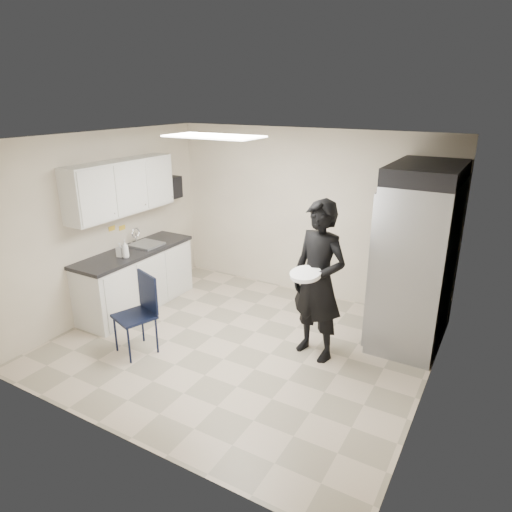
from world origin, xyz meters
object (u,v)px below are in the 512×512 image
Objects in this scene: commercial_fridge at (416,264)px; folding_chair at (134,317)px; lower_counter at (137,280)px; man_tuxedo at (318,281)px.

folding_chair is at bearing -144.35° from commercial_fridge.
man_tuxedo is (2.87, 0.08, 0.55)m from lower_counter.
lower_counter is 0.90× the size of commercial_fridge.
man_tuxedo is (1.96, 1.07, 0.49)m from folding_chair.
lower_counter is 1.94× the size of folding_chair.
lower_counter is at bearing -163.31° from man_tuxedo.
folding_chair is (-2.87, -2.06, -0.56)m from commercial_fridge.
commercial_fridge reaches higher than lower_counter.
man_tuxedo reaches higher than folding_chair.
commercial_fridge is 2.14× the size of folding_chair.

